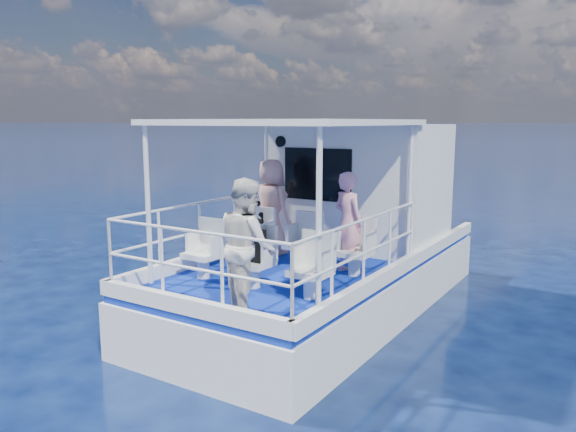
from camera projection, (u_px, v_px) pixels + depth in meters
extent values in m
plane|color=#060F32|center=(295.00, 325.00, 8.78)|extent=(2000.00, 2000.00, 0.00)
cube|color=white|center=(326.00, 308.00, 9.61)|extent=(3.00, 7.00, 1.60)
cube|color=#0B2397|center=(326.00, 259.00, 9.47)|extent=(2.90, 6.90, 0.10)
cube|color=white|center=(360.00, 184.00, 10.37)|extent=(2.85, 2.00, 2.20)
cube|color=white|center=(288.00, 122.00, 8.09)|extent=(3.00, 3.20, 0.08)
cylinder|color=white|center=(148.00, 206.00, 7.74)|extent=(0.07, 0.07, 2.20)
cylinder|color=white|center=(319.00, 225.00, 6.32)|extent=(0.07, 0.07, 2.20)
cylinder|color=white|center=(267.00, 186.00, 10.16)|extent=(0.07, 0.07, 2.20)
cylinder|color=white|center=(409.00, 196.00, 8.74)|extent=(0.07, 0.07, 2.20)
cube|color=silver|center=(255.00, 248.00, 9.24)|extent=(0.48, 0.46, 0.38)
cube|color=silver|center=(302.00, 255.00, 8.77)|extent=(0.48, 0.46, 0.38)
cube|color=silver|center=(354.00, 263.00, 8.29)|extent=(0.48, 0.46, 0.38)
cube|color=silver|center=(203.00, 265.00, 8.16)|extent=(0.48, 0.46, 0.38)
cube|color=silver|center=(253.00, 274.00, 7.68)|extent=(0.48, 0.46, 0.38)
cube|color=silver|center=(310.00, 284.00, 7.21)|extent=(0.48, 0.46, 0.38)
imported|color=#DC9D8E|center=(271.00, 207.00, 9.58)|extent=(0.70, 0.59, 1.62)
imported|color=pink|center=(348.00, 223.00, 8.35)|extent=(0.65, 0.55, 1.52)
imported|color=silver|center=(247.00, 246.00, 6.62)|extent=(0.99, 0.95, 1.61)
cube|color=black|center=(252.00, 225.00, 9.13)|extent=(0.32, 0.18, 0.42)
cube|color=black|center=(254.00, 245.00, 7.57)|extent=(0.29, 0.16, 0.44)
cube|color=black|center=(252.00, 211.00, 9.08)|extent=(0.10, 0.06, 0.06)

